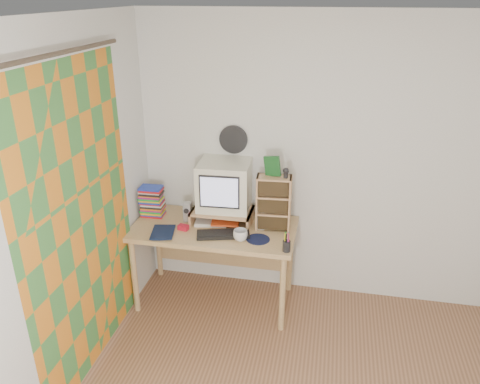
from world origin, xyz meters
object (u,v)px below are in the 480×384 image
at_px(dvd_stack, 152,201).
at_px(mug, 240,235).
at_px(keyboard, 223,234).
at_px(diary, 152,231).
at_px(desk, 216,237).
at_px(cd_rack, 273,203).
at_px(crt_monitor, 224,186).

height_order(dvd_stack, mug, dvd_stack).
distance_m(keyboard, diary, 0.60).
bearing_deg(dvd_stack, mug, -20.72).
bearing_deg(desk, keyboard, -60.12).
bearing_deg(diary, desk, 19.20).
bearing_deg(keyboard, cd_rack, 14.30).
relative_size(keyboard, diary, 1.93).
relative_size(crt_monitor, keyboard, 1.00).
bearing_deg(diary, keyboard, -3.82).
xyz_separation_m(crt_monitor, dvd_stack, (-0.65, -0.04, -0.19)).
bearing_deg(dvd_stack, diary, -72.17).
distance_m(dvd_stack, diary, 0.36).
bearing_deg(keyboard, diary, 172.40).
bearing_deg(crt_monitor, dvd_stack, -179.27).
relative_size(crt_monitor, dvd_stack, 1.57).
distance_m(keyboard, cd_rack, 0.49).
bearing_deg(desk, cd_rack, 1.40).
relative_size(desk, diary, 6.23).
relative_size(desk, cd_rack, 2.96).
bearing_deg(diary, cd_rack, 5.41).
bearing_deg(mug, crt_monitor, 122.33).
height_order(keyboard, mug, mug).
bearing_deg(diary, crt_monitor, 23.13).
height_order(cd_rack, mug, cd_rack).
relative_size(crt_monitor, mug, 3.69).
bearing_deg(crt_monitor, keyboard, -81.85).
relative_size(cd_rack, mug, 4.02).
xyz_separation_m(desk, dvd_stack, (-0.59, 0.04, 0.27)).
distance_m(desk, crt_monitor, 0.47).
height_order(crt_monitor, mug, crt_monitor).
distance_m(crt_monitor, diary, 0.72).
xyz_separation_m(cd_rack, diary, (-0.98, -0.29, -0.21)).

